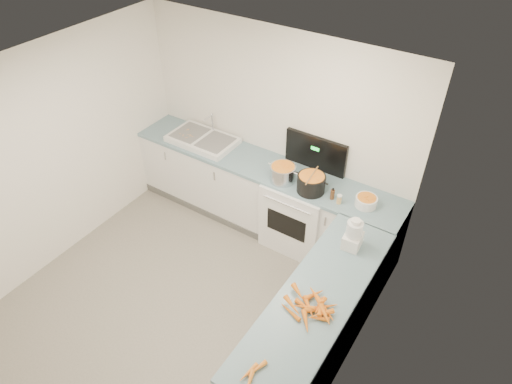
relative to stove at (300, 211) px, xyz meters
The scene contains 19 objects.
floor 1.84m from the stove, 108.07° to the right, with size 3.50×4.00×0.00m, color gray, non-canonical shape.
ceiling 2.69m from the stove, 108.07° to the right, with size 3.50×4.00×0.00m, color white, non-canonical shape.
wall_back 1.00m from the stove, 150.23° to the left, with size 3.50×2.50×0.00m, color white, non-canonical shape.
wall_left 2.96m from the stove, 143.77° to the right, with size 4.00×2.50×0.00m, color white, non-canonical shape.
wall_right 2.21m from the stove, 54.55° to the right, with size 4.00×2.50×0.00m, color white, non-canonical shape.
counter_back 0.55m from the stove, behind, with size 3.50×0.62×0.94m.
counter_right 1.65m from the stove, 56.99° to the right, with size 0.62×2.20×0.94m.
stove is the anchor object (origin of this frame).
sink 1.54m from the stove, behind, with size 0.86×0.52×0.31m.
steel_pot 0.60m from the stove, 145.78° to the right, with size 0.29×0.29×0.21m, color silver.
black_pot 0.59m from the stove, 36.23° to the right, with size 0.31×0.31×0.22m, color black.
wooden_spoon 0.71m from the stove, 36.23° to the right, with size 0.02×0.02×0.36m, color #AD7A47.
mixing_bowl 0.93m from the stove, ahead, with size 0.23×0.23×0.11m, color white.
extract_bottle 0.69m from the stove, 15.62° to the right, with size 0.05×0.05×0.12m, color #593319.
spice_jar 0.74m from the stove, 15.77° to the right, with size 0.05×0.05×0.09m, color #E5B266.
food_processor 1.27m from the stove, 36.54° to the right, with size 0.18×0.21×0.33m.
carrot_pile 1.86m from the stove, 58.94° to the right, with size 0.47×0.47×0.09m.
peeled_carrots 2.48m from the stove, 70.23° to the right, with size 0.13×0.30×0.04m.
peelings 1.73m from the stove, behind, with size 0.22×0.28×0.01m.
Camera 1 is at (2.36, -2.06, 4.08)m, focal length 32.00 mm.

